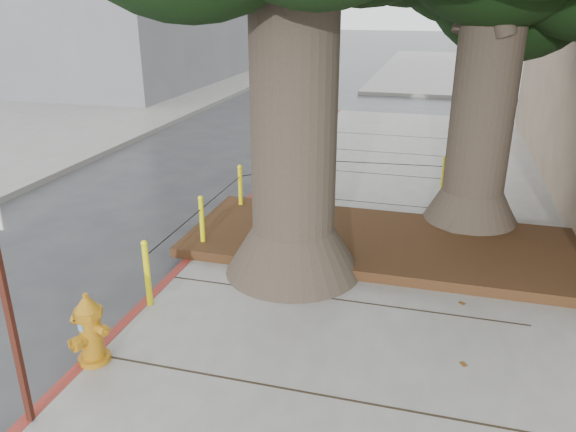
{
  "coord_description": "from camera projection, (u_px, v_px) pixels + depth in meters",
  "views": [
    {
      "loc": [
        1.66,
        -4.68,
        4.03
      ],
      "look_at": [
        -0.33,
        2.51,
        1.1
      ],
      "focal_mm": 35.0,
      "sensor_mm": 36.0,
      "label": 1
    }
  ],
  "objects": [
    {
      "name": "curb_red",
      "position": [
        185.0,
        267.0,
        8.79
      ],
      "size": [
        0.14,
        26.0,
        0.16
      ],
      "primitive_type": "cube",
      "color": "maroon",
      "rests_on": "ground"
    },
    {
      "name": "car_dark",
      "position": [
        128.0,
        74.0,
        26.36
      ],
      "size": [
        1.84,
        4.19,
        1.2
      ],
      "primitive_type": "imported",
      "rotation": [
        0.0,
        0.0,
        0.04
      ],
      "color": "black",
      "rests_on": "ground"
    },
    {
      "name": "planter_bed",
      "position": [
        382.0,
        243.0,
        9.27
      ],
      "size": [
        6.4,
        2.6,
        0.16
      ],
      "primitive_type": "cube",
      "color": "black",
      "rests_on": "sidewalk_main"
    },
    {
      "name": "bollard_ring",
      "position": [
        287.0,
        199.0,
        9.98
      ],
      "size": [
        3.79,
        5.39,
        0.95
      ],
      "color": "#FCF20E",
      "rests_on": "sidewalk_main"
    },
    {
      "name": "ground",
      "position": [
        256.0,
        395.0,
        6.08
      ],
      "size": [
        140.0,
        140.0,
        0.0
      ],
      "primitive_type": "plane",
      "color": "#28282B",
      "rests_on": "ground"
    },
    {
      "name": "fire_hydrant",
      "position": [
        90.0,
        329.0,
        6.25
      ],
      "size": [
        0.46,
        0.45,
        0.87
      ],
      "rotation": [
        0.0,
        0.0,
        -0.28
      ],
      "color": "#BE7A13",
      "rests_on": "sidewalk_main"
    },
    {
      "name": "sidewalk_far",
      "position": [
        527.0,
        71.0,
        31.48
      ],
      "size": [
        16.0,
        20.0,
        0.15
      ],
      "primitive_type": "cube",
      "color": "slate",
      "rests_on": "ground"
    },
    {
      "name": "signpost",
      "position": [
        6.0,
        301.0,
        5.02
      ],
      "size": [
        0.23,
        0.06,
        2.36
      ],
      "rotation": [
        0.0,
        0.0,
        0.12
      ],
      "color": "#471911",
      "rests_on": "sidewalk_main"
    }
  ]
}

